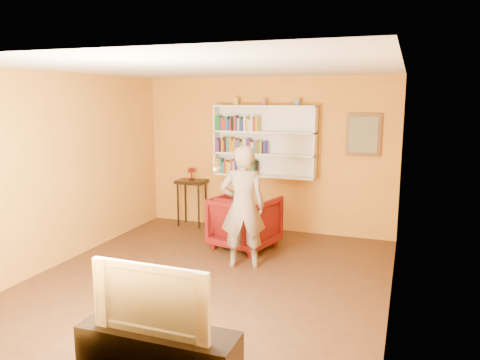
# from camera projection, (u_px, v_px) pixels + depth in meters

# --- Properties ---
(room_shell) EXTENTS (5.30, 5.80, 2.88)m
(room_shell) POSITION_uv_depth(u_px,v_px,m) (210.00, 203.00, 5.98)
(room_shell) COLOR #3F2614
(room_shell) RESTS_ON ground
(bookshelf) EXTENTS (1.80, 0.29, 1.23)m
(bookshelf) POSITION_uv_depth(u_px,v_px,m) (265.00, 141.00, 8.11)
(bookshelf) COLOR white
(bookshelf) RESTS_ON room_shell
(books_row_lower) EXTENTS (0.76, 0.19, 0.27)m
(books_row_lower) POSITION_uv_depth(u_px,v_px,m) (237.00, 167.00, 8.25)
(books_row_lower) COLOR gold
(books_row_lower) RESTS_ON bookshelf
(books_row_middle) EXTENTS (0.92, 0.19, 0.26)m
(books_row_middle) POSITION_uv_depth(u_px,v_px,m) (240.00, 146.00, 8.16)
(books_row_middle) COLOR #4E256F
(books_row_middle) RESTS_ON bookshelf
(books_row_upper) EXTENTS (0.77, 0.19, 0.27)m
(books_row_upper) POSITION_uv_depth(u_px,v_px,m) (238.00, 124.00, 8.12)
(books_row_upper) COLOR #1A7623
(books_row_upper) RESTS_ON bookshelf
(ornament_left) EXTENTS (0.09, 0.09, 0.12)m
(ornament_left) POSITION_uv_depth(u_px,v_px,m) (236.00, 101.00, 8.11)
(ornament_left) COLOR #A99730
(ornament_left) RESTS_ON bookshelf
(ornament_centre) EXTENTS (0.07, 0.07, 0.10)m
(ornament_centre) POSITION_uv_depth(u_px,v_px,m) (264.00, 102.00, 7.94)
(ornament_centre) COLOR #94314D
(ornament_centre) RESTS_ON bookshelf
(ornament_right) EXTENTS (0.08, 0.08, 0.11)m
(ornament_right) POSITION_uv_depth(u_px,v_px,m) (297.00, 102.00, 7.75)
(ornament_right) COLOR slate
(ornament_right) RESTS_ON bookshelf
(framed_painting) EXTENTS (0.55, 0.05, 0.70)m
(framed_painting) POSITION_uv_depth(u_px,v_px,m) (364.00, 135.00, 7.57)
(framed_painting) COLOR #573619
(framed_painting) RESTS_ON room_shell
(console_table) EXTENTS (0.52, 0.40, 0.85)m
(console_table) POSITION_uv_depth(u_px,v_px,m) (192.00, 188.00, 8.57)
(console_table) COLOR black
(console_table) RESTS_ON ground
(ruby_lustre) EXTENTS (0.14, 0.14, 0.23)m
(ruby_lustre) POSITION_uv_depth(u_px,v_px,m) (191.00, 171.00, 8.52)
(ruby_lustre) COLOR maroon
(ruby_lustre) RESTS_ON console_table
(armchair) EXTENTS (1.09, 1.10, 0.84)m
(armchair) POSITION_uv_depth(u_px,v_px,m) (245.00, 222.00, 7.34)
(armchair) COLOR #4C0508
(armchair) RESTS_ON ground
(person) EXTENTS (0.73, 0.61, 1.72)m
(person) POSITION_uv_depth(u_px,v_px,m) (243.00, 207.00, 6.45)
(person) COLOR #7C6A5A
(person) RESTS_ON ground
(game_remote) EXTENTS (0.04, 0.15, 0.04)m
(game_remote) POSITION_uv_depth(u_px,v_px,m) (217.00, 168.00, 6.19)
(game_remote) COLOR white
(game_remote) RESTS_ON person
(tv_cabinet) EXTENTS (1.36, 0.41, 0.48)m
(tv_cabinet) POSITION_uv_depth(u_px,v_px,m) (159.00, 356.00, 3.87)
(tv_cabinet) COLOR black
(tv_cabinet) RESTS_ON ground
(television) EXTENTS (1.03, 0.15, 0.59)m
(television) POSITION_uv_depth(u_px,v_px,m) (157.00, 295.00, 3.77)
(television) COLOR black
(television) RESTS_ON tv_cabinet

